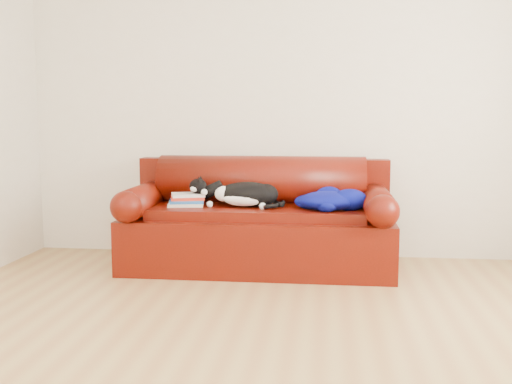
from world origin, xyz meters
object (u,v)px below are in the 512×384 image
sofa_base (258,238)px  blanket (330,200)px  cat (246,195)px  book_stack (187,200)px

sofa_base → blanket: size_ratio=3.39×
cat → book_stack: bearing=179.8°
blanket → cat: bearing=177.4°
book_stack → cat: size_ratio=0.45×
sofa_base → blanket: bearing=-9.5°
blanket → book_stack: bearing=178.2°
book_stack → cat: cat is taller
cat → sofa_base: bearing=37.4°
sofa_base → book_stack: bearing=-174.1°
book_stack → cat: bearing=-0.8°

